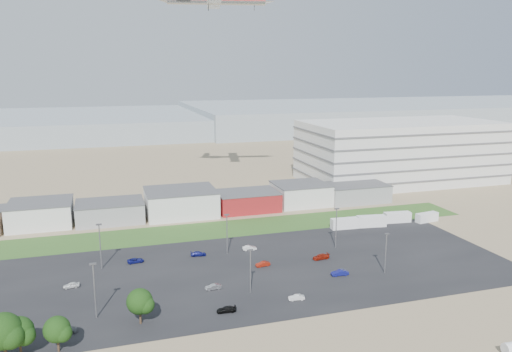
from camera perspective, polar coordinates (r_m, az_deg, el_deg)
name	(u,v)px	position (r m, az deg, el deg)	size (l,w,h in m)	color
ground	(268,310)	(100.38, 1.37, -15.07)	(700.00, 700.00, 0.00)	#94805E
parking_lot	(261,269)	(119.06, 0.60, -10.57)	(120.00, 50.00, 0.01)	black
grass_strip	(212,230)	(146.96, -5.09, -6.18)	(160.00, 16.00, 0.02)	#345B22
hills_backdrop	(192,123)	(407.68, -7.37, 6.05)	(700.00, 200.00, 9.00)	gray
building_row	(146,205)	(161.64, -12.45, -3.26)	(170.00, 20.00, 8.00)	silver
parking_garage	(400,151)	(217.83, 16.13, 2.73)	(80.00, 40.00, 25.00)	silver
box_trailer_a	(345,223)	(149.79, 10.09, -5.36)	(8.16, 2.55, 3.06)	silver
box_trailer_b	(371,221)	(153.25, 13.05, -5.05)	(8.65, 2.70, 3.24)	silver
box_trailer_c	(397,217)	(159.55, 15.84, -4.55)	(8.26, 2.58, 3.10)	silver
box_trailer_d	(427,217)	(162.75, 18.94, -4.49)	(7.40, 2.31, 2.77)	silver
tree_left	(3,335)	(91.68, -26.91, -15.91)	(6.31, 6.31, 9.46)	black
tree_mid	(19,334)	(92.79, -25.46, -16.03)	(5.14, 5.14, 7.71)	black
tree_right	(57,332)	(91.84, -21.78, -16.23)	(4.69, 4.69, 7.04)	black
tree_near	(140,304)	(96.32, -13.15, -14.08)	(5.11, 5.11, 7.67)	black
lightpole_front_l	(95,291)	(99.86, -17.96, -12.38)	(1.28, 0.53, 10.89)	slate
lightpole_front_m	(250,271)	(105.31, -0.64, -10.85)	(1.13, 0.47, 9.58)	slate
lightpole_front_r	(386,253)	(118.86, 14.60, -8.55)	(1.12, 0.47, 9.54)	slate
lightpole_back_l	(100,247)	(122.70, -17.37, -7.71)	(1.29, 0.54, 10.96)	slate
lightpole_back_m	(227,234)	(126.65, -3.33, -6.67)	(1.23, 0.51, 10.44)	slate
lightpole_back_r	(336,228)	(132.47, 9.14, -5.90)	(1.26, 0.52, 10.71)	slate
airliner	(217,0)	(186.89, -4.54, 19.41)	(42.10, 28.70, 12.44)	silver
parked_car_1	(340,273)	(116.85, 9.55, -10.85)	(1.39, 3.98, 1.31)	navy
parked_car_3	(226,309)	(99.55, -3.41, -14.98)	(1.54, 3.79, 1.10)	black
parked_car_4	(213,287)	(108.90, -4.91, -12.52)	(1.20, 3.46, 1.14)	#A5A5AA
parked_car_5	(71,285)	(116.34, -20.36, -11.61)	(1.36, 3.38, 1.15)	silver
parked_car_6	(198,254)	(127.54, -6.60, -8.81)	(1.58, 3.89, 1.13)	navy
parked_car_7	(263,264)	(120.34, 0.78, -10.03)	(1.22, 3.49, 1.15)	maroon
parked_car_9	(136,260)	(125.95, -13.60, -9.36)	(1.83, 3.97, 1.10)	navy
parked_car_10	(65,329)	(98.55, -21.01, -16.06)	(1.74, 4.28, 1.24)	#595B5E
parked_car_11	(250,248)	(130.57, -0.74, -8.22)	(1.26, 3.60, 1.19)	silver
parked_car_12	(321,257)	(125.65, 7.43, -9.13)	(1.75, 4.30, 1.25)	maroon
parked_car_13	(296,297)	(104.37, 4.65, -13.67)	(1.15, 3.30, 1.09)	silver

